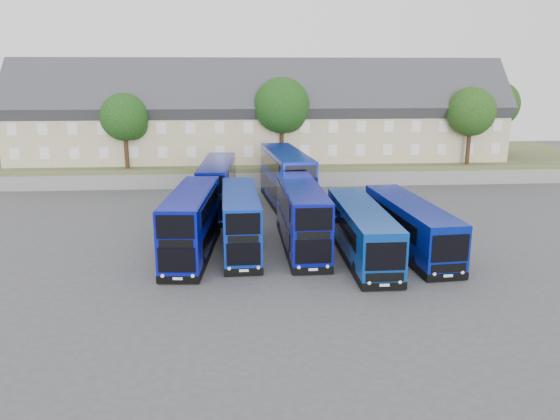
{
  "coord_description": "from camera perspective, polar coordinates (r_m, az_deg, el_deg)",
  "views": [
    {
      "loc": [
        -2.45,
        -31.58,
        11.63
      ],
      "look_at": [
        0.32,
        5.56,
        2.2
      ],
      "focal_mm": 35.0,
      "sensor_mm": 36.0,
      "label": 1
    }
  ],
  "objects": [
    {
      "name": "dd_front_left",
      "position": [
        35.74,
        -9.2,
        -1.49
      ],
      "size": [
        3.29,
        10.79,
        4.23
      ],
      "rotation": [
        0.0,
        0.0,
        -0.08
      ],
      "color": "#080F9A",
      "rests_on": "ground"
    },
    {
      "name": "dd_rear_right",
      "position": [
        48.17,
        0.65,
        3.17
      ],
      "size": [
        4.04,
        12.51,
        4.89
      ],
      "rotation": [
        0.0,
        0.0,
        0.1
      ],
      "color": "#0819A1",
      "rests_on": "ground"
    },
    {
      "name": "tree_far",
      "position": [
        70.76,
        21.71,
        10.06
      ],
      "size": [
        5.44,
        5.44,
        8.67
      ],
      "color": "#382314",
      "rests_on": "earth_bank"
    },
    {
      "name": "retaining_wall",
      "position": [
        56.69,
        -1.71,
        3.13
      ],
      "size": [
        70.0,
        0.4,
        1.5
      ],
      "primitive_type": "cube",
      "color": "slate",
      "rests_on": "ground"
    },
    {
      "name": "ground",
      "position": [
        33.74,
        0.16,
        -5.95
      ],
      "size": [
        120.0,
        120.0,
        0.0
      ],
      "primitive_type": "plane",
      "color": "#444449",
      "rests_on": "ground"
    },
    {
      "name": "earth_bank",
      "position": [
        66.48,
        -2.11,
        5.0
      ],
      "size": [
        80.0,
        20.0,
        2.0
      ],
      "primitive_type": "cube",
      "color": "#505932",
      "rests_on": "ground"
    },
    {
      "name": "coach_east_a",
      "position": [
        35.52,
        8.5,
        -2.33
      ],
      "size": [
        2.54,
        12.04,
        3.29
      ],
      "rotation": [
        0.0,
        0.0,
        -0.0
      ],
      "color": "navy",
      "rests_on": "ground"
    },
    {
      "name": "terrace_row",
      "position": [
        61.84,
        -2.01,
        9.53
      ],
      "size": [
        54.0,
        10.4,
        11.2
      ],
      "color": "tan",
      "rests_on": "earth_bank"
    },
    {
      "name": "tree_west",
      "position": [
        58.0,
        -15.8,
        9.15
      ],
      "size": [
        4.8,
        4.8,
        7.65
      ],
      "color": "#382314",
      "rests_on": "earth_bank"
    },
    {
      "name": "dd_front_mid",
      "position": [
        36.33,
        -4.14,
        -1.26
      ],
      "size": [
        2.59,
        10.14,
        4.0
      ],
      "rotation": [
        0.0,
        0.0,
        0.03
      ],
      "color": "#0828A3",
      "rests_on": "ground"
    },
    {
      "name": "dd_front_right",
      "position": [
        36.75,
        2.27,
        -0.83
      ],
      "size": [
        2.65,
        10.82,
        4.28
      ],
      "rotation": [
        0.0,
        0.0,
        0.02
      ],
      "color": "#070D8D",
      "rests_on": "ground"
    },
    {
      "name": "tree_east",
      "position": [
        61.93,
        19.42,
        9.49
      ],
      "size": [
        5.12,
        5.12,
        8.16
      ],
      "color": "#382314",
      "rests_on": "earth_bank"
    },
    {
      "name": "coach_east_b",
      "position": [
        37.42,
        13.4,
        -1.73
      ],
      "size": [
        3.44,
        12.13,
        3.27
      ],
      "rotation": [
        0.0,
        0.0,
        0.08
      ],
      "color": "navy",
      "rests_on": "ground"
    },
    {
      "name": "tree_mid",
      "position": [
        57.48,
        0.33,
        10.65
      ],
      "size": [
        5.76,
        5.76,
        9.18
      ],
      "color": "#382314",
      "rests_on": "earth_bank"
    },
    {
      "name": "dd_rear_left",
      "position": [
        46.75,
        -6.54,
        2.37
      ],
      "size": [
        3.05,
        10.93,
        4.3
      ],
      "rotation": [
        0.0,
        0.0,
        -0.05
      ],
      "color": "navy",
      "rests_on": "ground"
    }
  ]
}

